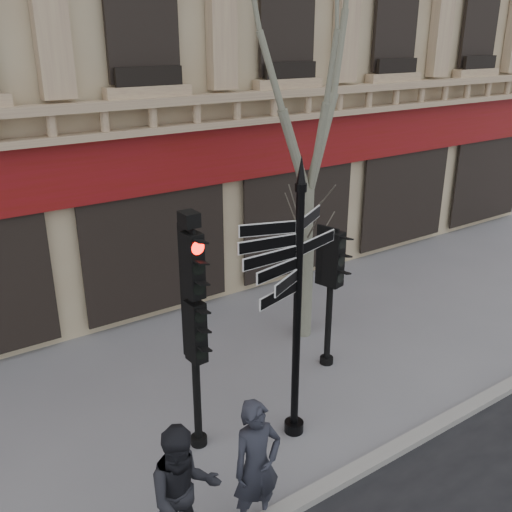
% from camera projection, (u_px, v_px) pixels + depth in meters
% --- Properties ---
extents(ground, '(80.00, 80.00, 0.00)m').
position_uv_depth(ground, '(290.00, 428.00, 9.47)').
color(ground, slate).
rests_on(ground, ground).
extents(kerb, '(80.00, 0.25, 0.12)m').
position_uv_depth(kerb, '(348.00, 475.00, 8.38)').
color(kerb, gray).
rests_on(kerb, ground).
extents(fingerpost, '(2.10, 2.10, 4.59)m').
position_uv_depth(fingerpost, '(299.00, 257.00, 8.29)').
color(fingerpost, black).
rests_on(fingerpost, ground).
extents(traffic_signal_main, '(0.44, 0.33, 3.87)m').
position_uv_depth(traffic_signal_main, '(193.00, 306.00, 8.23)').
color(traffic_signal_main, black).
rests_on(traffic_signal_main, ground).
extents(traffic_signal_secondary, '(0.53, 0.44, 2.78)m').
position_uv_depth(traffic_signal_secondary, '(331.00, 274.00, 10.65)').
color(traffic_signal_secondary, black).
rests_on(traffic_signal_secondary, ground).
extents(plane_tree, '(3.00, 3.00, 7.97)m').
position_uv_depth(plane_tree, '(312.00, 64.00, 10.44)').
color(plane_tree, gray).
rests_on(plane_tree, ground).
extents(pedestrian_a, '(0.72, 0.50, 1.89)m').
position_uv_depth(pedestrian_a, '(257.00, 466.00, 7.31)').
color(pedestrian_a, '#23242E').
rests_on(pedestrian_a, ground).
extents(pedestrian_b, '(1.05, 0.88, 1.92)m').
position_uv_depth(pedestrian_b, '(184.00, 496.00, 6.82)').
color(pedestrian_b, black).
rests_on(pedestrian_b, ground).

